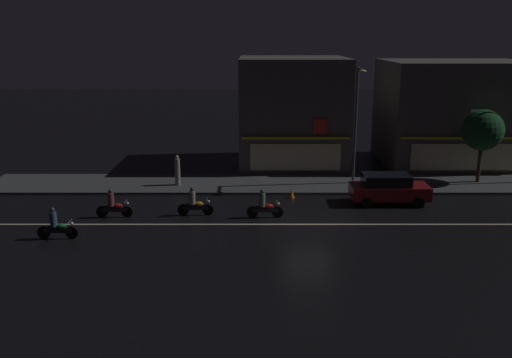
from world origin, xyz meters
The scene contains 14 objects.
ground_plane centered at (0.00, 0.00, 0.00)m, with size 140.00×140.00×0.00m, color black.
lane_divider_stripe centered at (0.00, 0.00, 0.01)m, with size 36.95×0.16×0.01m, color beige.
sidewalk_far centered at (0.00, 7.44, 0.07)m, with size 38.90×4.46×0.14m, color #424447.
storefront_left_block centered at (0.00, 13.50, 3.81)m, with size 7.52×7.82×7.64m.
storefront_center_block centered at (11.67, 13.66, 3.69)m, with size 10.00×8.12×7.40m.
streetlamp_west centered at (3.49, 7.24, 4.37)m, with size 0.44×1.64×7.18m.
pedestrian_on_sidewalk centered at (-7.48, 6.94, 1.02)m, with size 0.33×0.33×1.87m.
street_tree centered at (11.46, 7.73, 3.43)m, with size 2.56×2.56×4.58m.
parked_car_near_kerb centered at (4.78, 3.56, 0.87)m, with size 4.30×1.98×1.67m.
motorcycle_lead centered at (-5.85, 1.46, 0.63)m, with size 1.90×0.60×1.52m.
motorcycle_following centered at (-11.87, -1.96, 0.63)m, with size 1.90×0.60×1.52m.
motorcycle_opposite_lane centered at (-10.01, 1.14, 0.63)m, with size 1.90×0.60×1.52m.
motorcycle_trailing_far centered at (-2.21, 1.07, 0.63)m, with size 1.90×0.60×1.52m.
traffic_cone centered at (-0.56, 4.61, 0.28)m, with size 0.36×0.36×0.55m, color orange.
Camera 1 is at (-2.62, -25.73, 9.16)m, focal length 38.28 mm.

